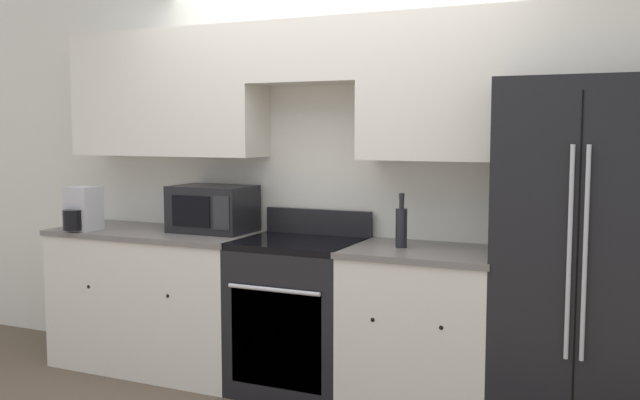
% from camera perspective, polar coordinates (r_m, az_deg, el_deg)
% --- Properties ---
extents(wall_back, '(8.00, 0.39, 2.60)m').
position_cam_1_polar(wall_back, '(4.43, 1.52, 4.89)').
color(wall_back, silver).
rests_on(wall_back, ground_plane).
extents(lower_cabinets_left, '(1.41, 0.64, 0.93)m').
position_cam_1_polar(lower_cabinets_left, '(4.94, -12.84, -7.72)').
color(lower_cabinets_left, silver).
rests_on(lower_cabinets_left, ground_plane).
extents(lower_cabinets_right, '(0.85, 0.64, 0.93)m').
position_cam_1_polar(lower_cabinets_right, '(4.13, 8.21, -10.28)').
color(lower_cabinets_right, silver).
rests_on(lower_cabinets_right, ground_plane).
extents(oven_range, '(0.72, 0.65, 1.09)m').
position_cam_1_polar(oven_range, '(4.40, -1.68, -9.17)').
color(oven_range, black).
rests_on(oven_range, ground_plane).
extents(refrigerator, '(0.84, 0.75, 1.85)m').
position_cam_1_polar(refrigerator, '(3.93, 20.29, -4.50)').
color(refrigerator, black).
rests_on(refrigerator, ground_plane).
extents(microwave, '(0.51, 0.37, 0.30)m').
position_cam_1_polar(microwave, '(4.70, -8.56, -0.70)').
color(microwave, black).
rests_on(microwave, lower_cabinets_left).
extents(bottle, '(0.07, 0.07, 0.31)m').
position_cam_1_polar(bottle, '(4.05, 6.53, -2.09)').
color(bottle, black).
rests_on(bottle, lower_cabinets_right).
extents(paper_towel_holder, '(0.19, 0.26, 0.29)m').
position_cam_1_polar(paper_towel_holder, '(4.95, -18.52, -0.80)').
color(paper_towel_holder, '#B7B7BC').
rests_on(paper_towel_holder, lower_cabinets_left).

